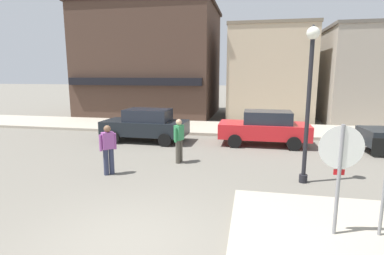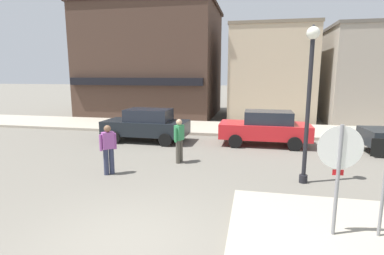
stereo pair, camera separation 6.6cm
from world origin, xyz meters
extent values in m
plane|color=#6B665B|center=(0.00, 0.00, 0.00)|extent=(160.00, 160.00, 0.00)
cube|color=#A89E8C|center=(0.00, 12.38, 0.07)|extent=(80.00, 4.00, 0.15)
cylinder|color=gray|center=(3.87, 0.98, 1.15)|extent=(0.07, 0.07, 2.30)
cylinder|color=red|center=(3.87, 1.00, 1.87)|extent=(0.76, 0.08, 0.76)
cylinder|color=white|center=(3.87, 0.99, 1.87)|extent=(0.82, 0.08, 0.82)
cube|color=red|center=(3.87, 1.00, 1.39)|extent=(0.20, 0.03, 0.11)
cylinder|color=gray|center=(4.71, 1.10, 1.05)|extent=(0.06, 0.06, 2.10)
cylinder|color=black|center=(3.81, 4.22, 2.10)|extent=(0.12, 0.12, 4.20)
cylinder|color=black|center=(3.81, 4.22, 0.12)|extent=(0.24, 0.24, 0.24)
sphere|color=white|center=(3.81, 4.22, 4.31)|extent=(0.36, 0.36, 0.36)
cone|color=black|center=(3.81, 4.22, 4.45)|extent=(0.32, 0.32, 0.18)
cube|color=black|center=(-2.75, 8.59, 0.67)|extent=(4.03, 1.78, 0.66)
cube|color=#1E232D|center=(-2.60, 8.59, 1.28)|extent=(2.11, 1.43, 0.56)
cylinder|color=black|center=(-4.01, 7.77, 0.30)|extent=(0.60, 0.19, 0.60)
cylinder|color=black|center=(-3.97, 9.47, 0.30)|extent=(0.60, 0.19, 0.60)
cylinder|color=black|center=(-1.53, 7.72, 0.30)|extent=(0.60, 0.19, 0.60)
cylinder|color=black|center=(-1.49, 9.42, 0.30)|extent=(0.60, 0.19, 0.60)
cube|color=red|center=(2.79, 8.94, 0.67)|extent=(4.01, 1.71, 0.66)
cube|color=#1E232D|center=(2.94, 8.94, 1.28)|extent=(2.08, 1.40, 0.56)
cylinder|color=black|center=(1.55, 8.09, 0.30)|extent=(0.60, 0.18, 0.60)
cylinder|color=black|center=(1.55, 9.79, 0.30)|extent=(0.60, 0.18, 0.60)
cylinder|color=black|center=(4.03, 8.09, 0.30)|extent=(0.60, 0.18, 0.60)
cylinder|color=black|center=(4.03, 9.79, 0.30)|extent=(0.60, 0.18, 0.60)
cylinder|color=black|center=(7.45, 9.25, 0.30)|extent=(0.61, 0.22, 0.60)
cylinder|color=#2D334C|center=(-2.29, 3.69, 0.42)|extent=(0.16, 0.16, 0.85)
cylinder|color=#2D334C|center=(-2.16, 3.82, 0.42)|extent=(0.16, 0.16, 0.85)
cube|color=#994C99|center=(-2.23, 3.75, 1.12)|extent=(0.41, 0.41, 0.54)
sphere|color=brown|center=(-2.23, 3.75, 1.50)|extent=(0.22, 0.22, 0.22)
cylinder|color=#994C99|center=(-2.39, 3.59, 1.07)|extent=(0.13, 0.13, 0.52)
cylinder|color=#994C99|center=(-2.06, 3.91, 1.07)|extent=(0.13, 0.13, 0.52)
cylinder|color=#4C473D|center=(-0.35, 5.38, 0.42)|extent=(0.16, 0.16, 0.85)
cylinder|color=#4C473D|center=(-0.29, 5.55, 0.42)|extent=(0.16, 0.16, 0.85)
cube|color=#338C51|center=(-0.32, 5.46, 1.12)|extent=(0.32, 0.41, 0.54)
sphere|color=tan|center=(-0.32, 5.46, 1.50)|extent=(0.22, 0.22, 0.22)
cylinder|color=#338C51|center=(-0.39, 5.24, 1.07)|extent=(0.11, 0.11, 0.52)
cylinder|color=#338C51|center=(-0.25, 5.68, 1.07)|extent=(0.11, 0.11, 0.52)
cube|color=#473328|center=(-5.60, 18.29, 4.02)|extent=(9.83, 7.82, 8.04)
cube|color=black|center=(-5.60, 14.23, 2.70)|extent=(9.34, 0.40, 0.50)
cube|color=#2E211A|center=(-5.60, 18.29, 8.16)|extent=(10.12, 8.05, 0.24)
cube|color=tan|center=(3.37, 17.93, 3.14)|extent=(5.64, 5.86, 6.29)
cube|color=#716452|center=(3.37, 17.93, 6.39)|extent=(5.75, 5.97, 0.20)
camera|label=1|loc=(2.21, -4.81, 3.21)|focal=28.00mm
camera|label=2|loc=(2.27, -4.80, 3.21)|focal=28.00mm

